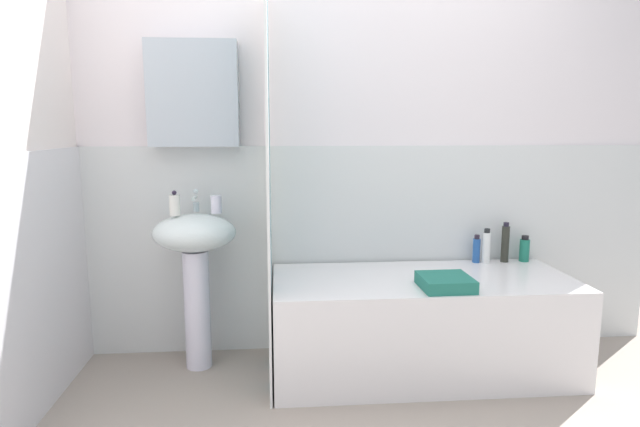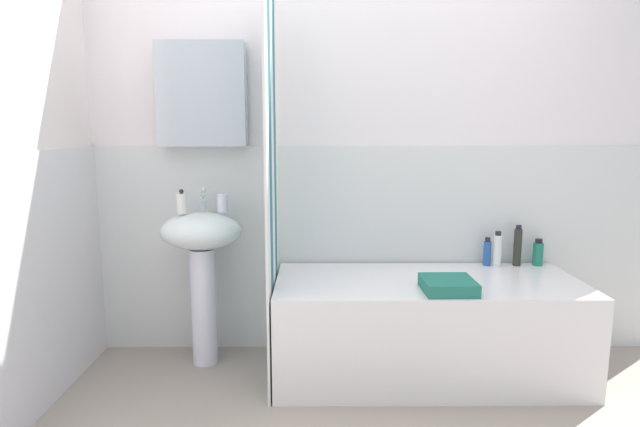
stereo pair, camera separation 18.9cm
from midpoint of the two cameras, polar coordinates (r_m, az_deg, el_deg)
wall_back_tiled at (r=3.05m, az=5.61°, el=6.16°), size 3.60×0.18×2.40m
sink at (r=2.92m, az=-10.85°, el=-4.33°), size 0.44×0.34×0.85m
faucet at (r=2.95m, az=-10.73°, el=1.50°), size 0.03×0.12×0.12m
soap_dispenser at (r=2.86m, az=-12.90°, el=1.09°), size 0.06×0.06×0.13m
toothbrush_cup at (r=2.88m, az=-8.63°, el=1.10°), size 0.06×0.06×0.10m
bathtub at (r=2.92m, az=13.27°, el=-11.89°), size 1.58×0.68×0.52m
shower_curtain at (r=2.66m, az=-3.18°, el=2.74°), size 0.01×0.68×2.00m
conditioner_bottle at (r=3.30m, az=24.04°, el=-3.95°), size 0.06×0.06×0.15m
body_wash_bottle at (r=3.24m, az=22.16°, el=-3.33°), size 0.04×0.04×0.24m
shampoo_bottle at (r=3.18m, az=20.25°, el=-3.73°), size 0.05×0.05×0.20m
lotion_bottle at (r=3.19m, az=19.26°, el=-4.01°), size 0.04×0.04×0.16m
towel_folded at (r=2.66m, az=15.70°, el=-7.49°), size 0.25×0.25×0.06m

